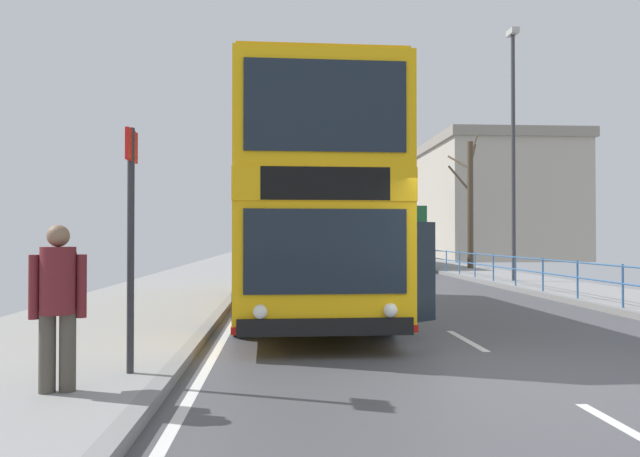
{
  "coord_description": "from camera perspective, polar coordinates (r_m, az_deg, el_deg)",
  "views": [
    {
      "loc": [
        -3.0,
        -7.15,
        1.67
      ],
      "look_at": [
        -2.18,
        5.91,
        1.87
      ],
      "focal_mm": 34.21,
      "sensor_mm": 36.0,
      "label": 1
    }
  ],
  "objects": [
    {
      "name": "bus_stop_sign_near",
      "position": [
        7.24,
        -17.27,
        0.53
      ],
      "size": [
        0.08,
        0.44,
        2.78
      ],
      "color": "#2D2D33",
      "rests_on": "ground"
    },
    {
      "name": "bare_tree_far_00",
      "position": [
        31.7,
        13.83,
        2.58
      ],
      "size": [
        1.68,
        1.77,
        6.74
      ],
      "color": "#4C3D2D",
      "rests_on": "ground"
    },
    {
      "name": "background_bus_far_lane",
      "position": [
        34.51,
        5.85,
        -0.73
      ],
      "size": [
        2.71,
        10.83,
        3.2
      ],
      "color": "#19512D",
      "rests_on": "ground"
    },
    {
      "name": "pedestrian_railing_far_kerb",
      "position": [
        23.3,
        15.06,
        -3.0
      ],
      "size": [
        0.05,
        26.57,
        0.95
      ],
      "color": "#386BA8",
      "rests_on": "ground"
    },
    {
      "name": "street_lamp_far_side",
      "position": [
        23.0,
        17.63,
        8.15
      ],
      "size": [
        0.28,
        0.6,
        8.98
      ],
      "color": "#38383D",
      "rests_on": "ground"
    },
    {
      "name": "double_decker_bus_main",
      "position": [
        13.54,
        -1.6,
        1.82
      ],
      "size": [
        3.47,
        10.64,
        4.4
      ],
      "color": "#F4B20F",
      "rests_on": "ground"
    },
    {
      "name": "background_building_00",
      "position": [
        49.01,
        16.1,
        2.67
      ],
      "size": [
        10.16,
        12.18,
        9.26
      ],
      "color": "#B2A899",
      "rests_on": "ground"
    },
    {
      "name": "pedestrian_with_backpack",
      "position": [
        6.66,
        -23.28,
        -5.73
      ],
      "size": [
        0.55,
        0.57,
        1.66
      ],
      "color": "#4C473D",
      "rests_on": "ground"
    },
    {
      "name": "ground",
      "position": [
        7.68,
        14.13,
        -13.12
      ],
      "size": [
        15.8,
        140.0,
        0.2
      ],
      "color": "#4A4A50"
    }
  ]
}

